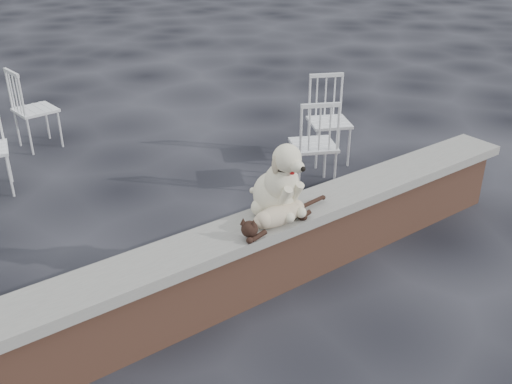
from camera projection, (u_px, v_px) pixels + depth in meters
ground at (205, 313)px, 4.08m from camera, size 60.00×60.00×0.00m
brick_wall at (204, 284)px, 3.97m from camera, size 6.00×0.30×0.50m
capstone at (202, 248)px, 3.84m from camera, size 6.20×0.40×0.08m
dog at (275, 177)px, 4.06m from camera, size 0.41×0.52×0.58m
cat at (279, 214)px, 4.00m from camera, size 1.00×0.29×0.17m
chair_e at (35, 108)px, 6.64m from camera, size 0.61×0.61×0.94m
chair_d at (329, 121)px, 6.26m from camera, size 0.75×0.75×0.94m
chair_c at (314, 143)px, 5.68m from camera, size 0.75×0.75×0.94m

